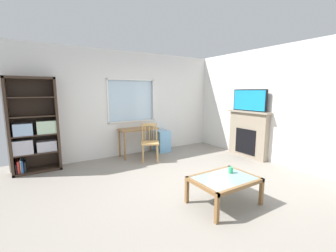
{
  "coord_description": "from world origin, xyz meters",
  "views": [
    {
      "loc": [
        -2.14,
        -2.95,
        1.68
      ],
      "look_at": [
        0.13,
        0.7,
        1.0
      ],
      "focal_mm": 23.6,
      "sensor_mm": 36.0,
      "label": 1
    }
  ],
  "objects_px": {
    "bookshelf": "(34,131)",
    "desk_under_window": "(138,133)",
    "plastic_drawer_unit": "(162,141)",
    "tv": "(249,100)",
    "sippy_cup": "(231,170)",
    "fireplace": "(248,134)",
    "wooden_chair": "(150,142)",
    "coffee_table": "(224,181)"
  },
  "relations": [
    {
      "from": "sippy_cup",
      "to": "fireplace",
      "type": "bearing_deg",
      "value": 32.61
    },
    {
      "from": "sippy_cup",
      "to": "wooden_chair",
      "type": "bearing_deg",
      "value": 94.98
    },
    {
      "from": "tv",
      "to": "sippy_cup",
      "type": "height_order",
      "value": "tv"
    },
    {
      "from": "wooden_chair",
      "to": "plastic_drawer_unit",
      "type": "distance_m",
      "value": 0.9
    },
    {
      "from": "plastic_drawer_unit",
      "to": "tv",
      "type": "relative_size",
      "value": 0.62
    },
    {
      "from": "bookshelf",
      "to": "wooden_chair",
      "type": "xyz_separation_m",
      "value": [
        2.36,
        -0.63,
        -0.4
      ]
    },
    {
      "from": "bookshelf",
      "to": "plastic_drawer_unit",
      "type": "distance_m",
      "value": 3.09
    },
    {
      "from": "desk_under_window",
      "to": "plastic_drawer_unit",
      "type": "bearing_deg",
      "value": 3.84
    },
    {
      "from": "desk_under_window",
      "to": "coffee_table",
      "type": "xyz_separation_m",
      "value": [
        0.05,
        -2.97,
        -0.26
      ]
    },
    {
      "from": "bookshelf",
      "to": "fireplace",
      "type": "bearing_deg",
      "value": -19.7
    },
    {
      "from": "fireplace",
      "to": "coffee_table",
      "type": "bearing_deg",
      "value": -148.45
    },
    {
      "from": "fireplace",
      "to": "tv",
      "type": "relative_size",
      "value": 1.23
    },
    {
      "from": "wooden_chair",
      "to": "plastic_drawer_unit",
      "type": "relative_size",
      "value": 1.52
    },
    {
      "from": "desk_under_window",
      "to": "fireplace",
      "type": "xyz_separation_m",
      "value": [
        2.36,
        -1.55,
        -0.02
      ]
    },
    {
      "from": "wooden_chair",
      "to": "tv",
      "type": "height_order",
      "value": "tv"
    },
    {
      "from": "desk_under_window",
      "to": "wooden_chair",
      "type": "distance_m",
      "value": 0.54
    },
    {
      "from": "fireplace",
      "to": "tv",
      "type": "bearing_deg",
      "value": 180.0
    },
    {
      "from": "desk_under_window",
      "to": "coffee_table",
      "type": "height_order",
      "value": "desk_under_window"
    },
    {
      "from": "desk_under_window",
      "to": "plastic_drawer_unit",
      "type": "xyz_separation_m",
      "value": [
        0.75,
        0.05,
        -0.32
      ]
    },
    {
      "from": "plastic_drawer_unit",
      "to": "sippy_cup",
      "type": "distance_m",
      "value": 2.97
    },
    {
      "from": "bookshelf",
      "to": "desk_under_window",
      "type": "xyz_separation_m",
      "value": [
        2.29,
        -0.11,
        -0.25
      ]
    },
    {
      "from": "bookshelf",
      "to": "tv",
      "type": "height_order",
      "value": "bookshelf"
    },
    {
      "from": "bookshelf",
      "to": "wooden_chair",
      "type": "bearing_deg",
      "value": -14.94
    },
    {
      "from": "desk_under_window",
      "to": "tv",
      "type": "height_order",
      "value": "tv"
    },
    {
      "from": "plastic_drawer_unit",
      "to": "wooden_chair",
      "type": "bearing_deg",
      "value": -139.97
    },
    {
      "from": "wooden_chair",
      "to": "plastic_drawer_unit",
      "type": "height_order",
      "value": "wooden_chair"
    },
    {
      "from": "bookshelf",
      "to": "desk_under_window",
      "type": "height_order",
      "value": "bookshelf"
    },
    {
      "from": "bookshelf",
      "to": "desk_under_window",
      "type": "distance_m",
      "value": 2.31
    },
    {
      "from": "tv",
      "to": "coffee_table",
      "type": "bearing_deg",
      "value": -148.25
    },
    {
      "from": "sippy_cup",
      "to": "tv",
      "type": "bearing_deg",
      "value": 32.83
    },
    {
      "from": "desk_under_window",
      "to": "sippy_cup",
      "type": "distance_m",
      "value": 2.9
    },
    {
      "from": "wooden_chair",
      "to": "coffee_table",
      "type": "relative_size",
      "value": 0.95
    },
    {
      "from": "bookshelf",
      "to": "wooden_chair",
      "type": "height_order",
      "value": "bookshelf"
    },
    {
      "from": "desk_under_window",
      "to": "tv",
      "type": "xyz_separation_m",
      "value": [
        2.34,
        -1.55,
        0.84
      ]
    },
    {
      "from": "desk_under_window",
      "to": "fireplace",
      "type": "relative_size",
      "value": 0.83
    },
    {
      "from": "fireplace",
      "to": "tv",
      "type": "xyz_separation_m",
      "value": [
        -0.02,
        0.0,
        0.86
      ]
    },
    {
      "from": "tv",
      "to": "sippy_cup",
      "type": "xyz_separation_m",
      "value": [
        -2.06,
        -1.33,
        -1.0
      ]
    },
    {
      "from": "fireplace",
      "to": "coffee_table",
      "type": "distance_m",
      "value": 2.72
    },
    {
      "from": "coffee_table",
      "to": "tv",
      "type": "bearing_deg",
      "value": 31.75
    },
    {
      "from": "bookshelf",
      "to": "desk_under_window",
      "type": "relative_size",
      "value": 1.99
    },
    {
      "from": "plastic_drawer_unit",
      "to": "coffee_table",
      "type": "bearing_deg",
      "value": -103.03
    },
    {
      "from": "fireplace",
      "to": "desk_under_window",
      "type": "bearing_deg",
      "value": 146.65
    }
  ]
}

